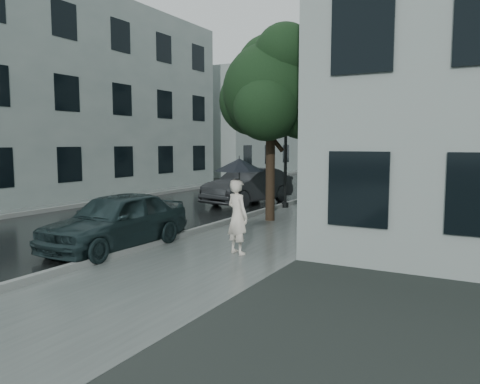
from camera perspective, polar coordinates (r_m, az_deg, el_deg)
The scene contains 14 objects.
ground at distance 9.92m, azimuth -7.36°, elevation -8.73°, with size 120.00×120.00×0.00m, color black.
sidewalk at distance 20.64m, azimuth 13.13°, elevation -1.14°, with size 3.50×60.00×0.01m, color slate.
kerb_near at distance 21.18m, azimuth 8.37°, elevation -0.68°, with size 0.15×60.00×0.15m, color slate.
asphalt_road at distance 22.62m, azimuth 0.01°, elevation -0.37°, with size 6.85×60.00×0.00m, color black.
kerb_far at distance 24.46m, azimuth -7.21°, elevation 0.23°, with size 0.15×60.00×0.15m, color slate.
sidewalk_far at distance 25.02m, azimuth -8.93°, elevation 0.17°, with size 1.70×60.00×0.01m, color #4C5451.
building_far_a at distance 25.10m, azimuth -22.76°, elevation 10.65°, with size 7.02×20.00×9.50m.
building_far_b at distance 42.48m, azimuth 1.29°, elevation 8.00°, with size 7.02×18.00×8.00m.
pedestrian at distance 10.56m, azimuth -0.30°, elevation -2.99°, with size 0.62×0.41×1.71m, color silver.
umbrella at distance 10.44m, azimuth -0.09°, elevation 3.34°, with size 1.45×1.45×1.28m.
street_tree at distance 15.27m, azimuth 3.97°, elevation 12.31°, with size 3.99×3.63×6.15m.
lamp_post at distance 18.24m, azimuth 5.15°, elevation 8.08°, with size 0.83×0.42×5.60m.
car_near at distance 11.53m, azimuth -14.85°, elevation -3.33°, with size 1.60×3.97×1.35m, color #1B2C2E.
car_far at distance 19.34m, azimuth 1.04°, elevation 0.75°, with size 1.56×4.48×1.47m, color #222527.
Camera 1 is at (5.64, -7.76, 2.51)m, focal length 35.00 mm.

